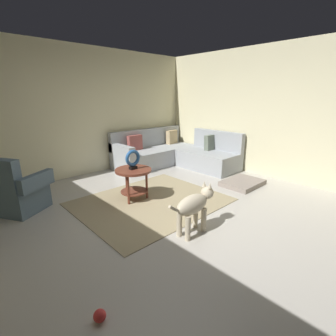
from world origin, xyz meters
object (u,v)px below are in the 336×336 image
(armchair, at_px, (17,192))
(dog_toy_ball, at_px, (100,316))
(dog_bed_mat, at_px, (242,183))
(side_table, at_px, (134,176))
(dog, at_px, (194,205))
(sectional_couch, at_px, (174,154))
(torus_sculpture, at_px, (133,159))

(armchair, bearing_deg, dog_toy_ball, -32.10)
(dog_bed_mat, bearing_deg, armchair, 154.08)
(side_table, bearing_deg, dog_toy_ball, -132.25)
(dog_bed_mat, height_order, dog, dog)
(side_table, relative_size, dog_toy_ball, 5.97)
(sectional_couch, relative_size, dog, 2.65)
(dog_bed_mat, xyz_separation_m, dog, (-2.02, -0.49, 0.33))
(dog_toy_ball, bearing_deg, dog, 13.48)
(sectional_couch, bearing_deg, armchair, -176.33)
(side_table, xyz_separation_m, dog, (-0.05, -1.38, -0.04))
(side_table, xyz_separation_m, torus_sculpture, (-0.00, -0.00, 0.29))
(armchair, relative_size, dog_bed_mat, 1.24)
(dog_bed_mat, relative_size, dog_toy_ball, 7.97)
(torus_sculpture, bearing_deg, armchair, 152.09)
(dog, relative_size, dog_toy_ball, 8.44)
(sectional_couch, height_order, armchair, same)
(torus_sculpture, bearing_deg, side_table, 89.55)
(dog_bed_mat, bearing_deg, side_table, 155.69)
(armchair, relative_size, dog, 1.17)
(side_table, distance_m, dog, 1.38)
(side_table, relative_size, dog_bed_mat, 0.75)
(sectional_couch, distance_m, dog_bed_mat, 1.95)
(sectional_couch, xyz_separation_m, side_table, (-1.98, -1.05, 0.12))
(dog_bed_mat, distance_m, dog_toy_ball, 3.66)
(dog_bed_mat, bearing_deg, dog, -166.32)
(dog_bed_mat, xyz_separation_m, dog_toy_ball, (-3.56, -0.86, 0.01))
(side_table, bearing_deg, sectional_couch, 27.81)
(side_table, xyz_separation_m, dog_bed_mat, (1.97, -0.89, -0.37))
(sectional_couch, distance_m, torus_sculpture, 2.28)
(armchair, distance_m, side_table, 1.75)
(armchair, xyz_separation_m, torus_sculpture, (1.55, -0.82, 0.39))
(side_table, distance_m, torus_sculpture, 0.29)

